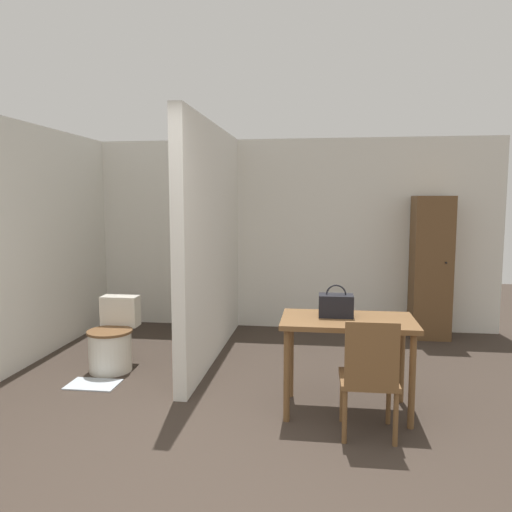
% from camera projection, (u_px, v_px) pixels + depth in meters
% --- Properties ---
extents(ground_plane, '(16.00, 16.00, 0.00)m').
position_uv_depth(ground_plane, '(209.00, 502.00, 2.84)').
color(ground_plane, '#382D26').
extents(wall_back, '(5.76, 0.12, 2.50)m').
position_uv_depth(wall_back, '(276.00, 234.00, 6.68)').
color(wall_back, silver).
rests_on(wall_back, ground_plane).
extents(wall_left, '(0.12, 4.98, 2.50)m').
position_uv_depth(wall_left, '(13.00, 246.00, 4.98)').
color(wall_left, silver).
rests_on(wall_left, ground_plane).
extents(partition_wall, '(0.12, 2.63, 2.50)m').
position_uv_depth(partition_wall, '(212.00, 243.00, 5.40)').
color(partition_wall, silver).
rests_on(partition_wall, ground_plane).
extents(dining_table, '(1.06, 0.62, 0.77)m').
position_uv_depth(dining_table, '(348.00, 331.00, 3.99)').
color(dining_table, brown).
rests_on(dining_table, ground_plane).
extents(wooden_chair, '(0.42, 0.42, 0.88)m').
position_uv_depth(wooden_chair, '(369.00, 375.00, 3.56)').
color(wooden_chair, brown).
rests_on(wooden_chair, ground_plane).
extents(toilet, '(0.45, 0.59, 0.71)m').
position_uv_depth(toilet, '(113.00, 341.00, 5.05)').
color(toilet, silver).
rests_on(toilet, ground_plane).
extents(handbag, '(0.28, 0.17, 0.26)m').
position_uv_depth(handbag, '(336.00, 305.00, 4.04)').
color(handbag, black).
rests_on(handbag, dining_table).
extents(wooden_cabinet, '(0.46, 0.46, 1.76)m').
position_uv_depth(wooden_cabinet, '(431.00, 267.00, 6.17)').
color(wooden_cabinet, brown).
rests_on(wooden_cabinet, ground_plane).
extents(bath_mat, '(0.46, 0.31, 0.01)m').
position_uv_depth(bath_mat, '(93.00, 384.00, 4.63)').
color(bath_mat, '#B2BCC6').
rests_on(bath_mat, ground_plane).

